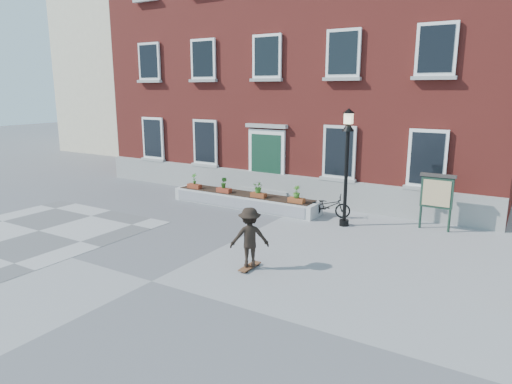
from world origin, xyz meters
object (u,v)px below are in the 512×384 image
Objects in this scene: bicycle at (328,206)px; lamp_post at (347,151)px; skateboarder at (250,237)px; notice_board at (437,193)px.

lamp_post is (0.88, -0.69, 2.12)m from bicycle.
notice_board is at bearing 60.42° from skateboarder.
lamp_post is 2.41× the size of skateboarder.
notice_board is at bearing -101.30° from bicycle.
bicycle is at bearing 91.95° from skateboarder.
lamp_post is 5.23m from skateboarder.
notice_board is 6.88m from skateboarder.
notice_board is at bearing 21.77° from lamp_post.
skateboarder is at bearing -98.05° from lamp_post.
skateboarder is (-3.39, -5.97, -0.42)m from notice_board.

